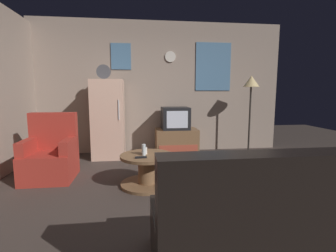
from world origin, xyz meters
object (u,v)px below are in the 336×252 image
tv_stand (176,142)px  remote_control (141,157)px  fridge (108,119)px  armchair (51,156)px  crt_tv (175,118)px  wine_glass (144,150)px  coffee_table (147,170)px  couch (273,227)px  mug_ceramic_white (144,151)px  standing_lamp (251,87)px

tv_stand → remote_control: tv_stand is taller
fridge → armchair: (-0.72, -1.12, -0.42)m
crt_tv → wine_glass: crt_tv is taller
coffee_table → armchair: armchair is taller
tv_stand → armchair: 2.37m
tv_stand → armchair: bearing=-150.5°
remote_control → couch: size_ratio=0.09×
crt_tv → coffee_table: size_ratio=0.75×
tv_stand → crt_tv: bearing=-177.8°
fridge → crt_tv: (1.31, 0.05, -0.01)m
fridge → mug_ceramic_white: bearing=-67.6°
standing_lamp → remote_control: size_ratio=10.60×
crt_tv → tv_stand: bearing=2.2°
fridge → remote_control: bearing=-71.6°
coffee_table → mug_ceramic_white: bearing=123.3°
tv_stand → wine_glass: (-0.71, -1.67, 0.24)m
remote_control → fridge: bearing=102.8°
coffee_table → fridge: bearing=112.8°
fridge → wine_glass: 1.75m
fridge → coffee_table: (0.67, -1.59, -0.54)m
tv_stand → couch: couch is taller
armchair → standing_lamp: bearing=15.9°
wine_glass → mug_ceramic_white: 0.08m
armchair → wine_glass: bearing=-20.3°
wine_glass → tv_stand: bearing=67.0°
crt_tv → armchair: bearing=-150.2°
standing_lamp → fridge: bearing=177.8°
tv_stand → wine_glass: 1.83m
tv_stand → remote_control: size_ratio=5.60×
standing_lamp → mug_ceramic_white: 2.75m
tv_stand → remote_control: (-0.75, -1.81, 0.18)m
crt_tv → mug_ceramic_white: size_ratio=6.00×
tv_stand → couch: 3.38m
standing_lamp → wine_glass: size_ratio=10.60×
tv_stand → coffee_table: size_ratio=1.17×
standing_lamp → remote_control: 2.92m
remote_control → standing_lamp: bearing=30.9°
tv_stand → crt_tv: crt_tv is taller
coffee_table → armchair: bearing=161.1°
wine_glass → fridge: bearing=111.3°
tv_stand → standing_lamp: (1.48, -0.16, 1.10)m
couch → crt_tv: bearing=93.1°
couch → remote_control: bearing=120.1°
coffee_table → couch: couch is taller
mug_ceramic_white → armchair: size_ratio=0.09×
mug_ceramic_white → remote_control: size_ratio=0.60×
tv_stand → couch: size_ratio=0.49×
fridge → couch: (1.49, -3.32, -0.44)m
coffee_table → remote_control: (-0.08, -0.17, 0.23)m
wine_glass → couch: (0.87, -1.71, -0.19)m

